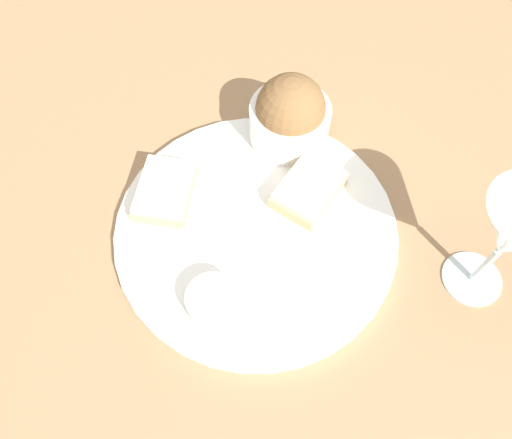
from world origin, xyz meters
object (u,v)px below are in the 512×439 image
at_px(cheese_toast_far, 165,191).
at_px(cheese_toast_near, 308,189).
at_px(sauce_ramekin, 213,300).
at_px(salad_bowl, 292,116).

bearing_deg(cheese_toast_far, cheese_toast_near, 107.85).
bearing_deg(sauce_ramekin, cheese_toast_far, -138.44).
bearing_deg(cheese_toast_far, sauce_ramekin, 41.56).
distance_m(cheese_toast_near, cheese_toast_far, 0.18).
distance_m(sauce_ramekin, cheese_toast_near, 0.19).
height_order(sauce_ramekin, cheese_toast_near, same).
bearing_deg(cheese_toast_near, sauce_ramekin, -20.57).
bearing_deg(salad_bowl, sauce_ramekin, -4.31).
xyz_separation_m(sauce_ramekin, cheese_toast_far, (-0.12, -0.11, -0.00)).
distance_m(salad_bowl, sauce_ramekin, 0.26).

